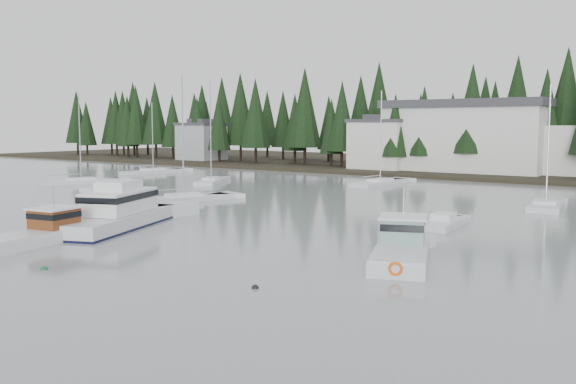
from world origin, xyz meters
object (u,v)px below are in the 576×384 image
object	(u,v)px
sailboat_5	(184,200)
sailboat_8	(211,183)
sailboat_6	(153,173)
runabout_0	(109,189)
lobster_boat_brown	(39,235)
runabout_1	(443,225)
lobster_boat_teal	(401,251)
cabin_cruiser_center	(117,217)
harbor_inn	(480,137)
house_far_west	(201,140)
sailboat_4	(380,184)
sailboat_3	(546,208)
sailboat_7	(81,183)
house_west	(381,143)

from	to	relation	value
sailboat_5	sailboat_8	size ratio (longest dim) A/B	0.94
sailboat_6	runabout_0	distance (m)	26.13
lobster_boat_brown	runabout_0	bearing A→B (deg)	33.65
runabout_1	lobster_boat_teal	bearing A→B (deg)	-173.16
cabin_cruiser_center	sailboat_5	xyz separation A→B (m)	(-7.96, 14.81, -0.75)
harbor_inn	lobster_boat_brown	bearing A→B (deg)	-92.66
lobster_boat_brown	sailboat_6	bearing A→B (deg)	30.33
runabout_0	sailboat_8	bearing A→B (deg)	-18.22
harbor_inn	sailboat_6	xyz separation A→B (m)	(-42.49, -27.44, -5.72)
house_far_west	sailboat_4	bearing A→B (deg)	-22.92
sailboat_6	harbor_inn	bearing A→B (deg)	-49.61
cabin_cruiser_center	sailboat_3	xyz separation A→B (m)	(22.96, 30.31, -0.74)
sailboat_5	runabout_0	xyz separation A→B (m)	(-14.80, 2.38, 0.07)
sailboat_4	runabout_1	world-z (taller)	sailboat_4
sailboat_5	runabout_0	world-z (taller)	sailboat_5
harbor_inn	lobster_boat_teal	bearing A→B (deg)	-74.00
sailboat_3	sailboat_8	distance (m)	42.14
house_far_west	runabout_1	world-z (taller)	house_far_west
harbor_inn	sailboat_3	xyz separation A→B (m)	(18.82, -35.29, -5.71)
cabin_cruiser_center	lobster_boat_teal	size ratio (longest dim) A/B	1.48
lobster_boat_brown	cabin_cruiser_center	bearing A→B (deg)	-4.28
house_far_west	lobster_boat_brown	size ratio (longest dim) A/B	0.96
house_far_west	sailboat_6	xyz separation A→B (m)	(14.55, -26.10, -4.35)
harbor_inn	sailboat_4	xyz separation A→B (m)	(-4.42, -23.59, -5.72)
harbor_inn	runabout_0	distance (m)	55.66
cabin_cruiser_center	sailboat_8	xyz separation A→B (m)	(-19.18, 30.88, -0.72)
sailboat_8	runabout_0	world-z (taller)	sailboat_8
sailboat_7	sailboat_8	world-z (taller)	sailboat_8
harbor_inn	sailboat_8	world-z (taller)	sailboat_8
lobster_boat_teal	sailboat_7	xyz separation A→B (m)	(-54.92, 18.72, -0.49)
house_west	lobster_boat_teal	distance (m)	69.17
lobster_boat_brown	runabout_1	distance (m)	28.75
lobster_boat_brown	sailboat_6	size ratio (longest dim) A/B	0.76
lobster_boat_teal	sailboat_6	bearing A→B (deg)	36.59
sailboat_7	sailboat_8	xyz separation A→B (m)	(13.32, 10.36, 0.02)
harbor_inn	runabout_1	xyz separation A→B (m)	(15.35, -50.73, -5.64)
sailboat_3	runabout_1	distance (m)	15.82
runabout_0	runabout_1	distance (m)	42.31
lobster_boat_brown	sailboat_4	bearing A→B (deg)	-9.38
harbor_inn	sailboat_6	world-z (taller)	harbor_inn
runabout_0	sailboat_7	bearing A→B (deg)	67.63
lobster_boat_teal	house_far_west	bearing A→B (deg)	27.81
sailboat_7	harbor_inn	bearing A→B (deg)	-21.65
lobster_boat_teal	runabout_1	bearing A→B (deg)	-9.85
sailboat_5	lobster_boat_brown	bearing A→B (deg)	-141.29
sailboat_6	house_far_west	bearing A→B (deg)	36.67
lobster_boat_teal	sailboat_3	world-z (taller)	sailboat_3
runabout_1	sailboat_8	bearing A→B (deg)	61.67
runabout_1	sailboat_3	bearing A→B (deg)	-18.50
sailboat_4	sailboat_7	bearing A→B (deg)	126.41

